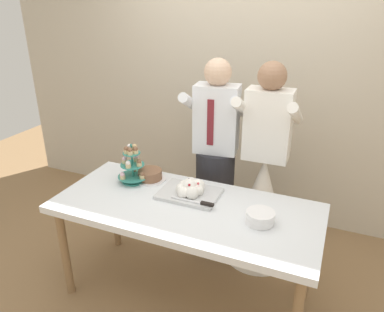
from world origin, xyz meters
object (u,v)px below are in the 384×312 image
(plate_stack, at_px, (260,217))
(round_cake, at_px, (150,175))
(main_cake_tray, at_px, (190,190))
(dessert_table, at_px, (185,215))
(cupcake_stand, at_px, (132,166))
(person_groom, at_px, (215,170))
(person_bride, at_px, (262,196))

(plate_stack, relative_size, round_cake, 0.76)
(main_cake_tray, distance_m, round_cake, 0.39)
(dessert_table, xyz_separation_m, main_cake_tray, (-0.03, 0.14, 0.12))
(dessert_table, relative_size, cupcake_stand, 5.90)
(main_cake_tray, relative_size, person_groom, 0.26)
(person_bride, bearing_deg, cupcake_stand, -150.68)
(main_cake_tray, xyz_separation_m, person_groom, (0.01, 0.51, -0.07))
(dessert_table, height_order, person_bride, person_bride)
(cupcake_stand, height_order, person_bride, person_bride)
(main_cake_tray, relative_size, person_bride, 0.26)
(cupcake_stand, bearing_deg, round_cake, 36.52)
(main_cake_tray, xyz_separation_m, plate_stack, (0.54, -0.15, -0.00))
(dessert_table, height_order, main_cake_tray, main_cake_tray)
(plate_stack, xyz_separation_m, person_bride, (-0.13, 0.67, -0.23))
(dessert_table, xyz_separation_m, cupcake_stand, (-0.51, 0.16, 0.21))
(main_cake_tray, bearing_deg, person_bride, 52.06)
(main_cake_tray, bearing_deg, cupcake_stand, 177.03)
(person_bride, bearing_deg, dessert_table, -120.01)
(round_cake, bearing_deg, cupcake_stand, -143.48)
(dessert_table, distance_m, person_bride, 0.77)
(dessert_table, relative_size, person_groom, 1.08)
(plate_stack, height_order, person_bride, person_bride)
(dessert_table, xyz_separation_m, person_bride, (0.38, 0.66, -0.12))
(round_cake, relative_size, person_groom, 0.14)
(main_cake_tray, xyz_separation_m, round_cake, (-0.38, 0.10, -0.00))
(dessert_table, xyz_separation_m, plate_stack, (0.51, -0.01, 0.11))
(dessert_table, distance_m, main_cake_tray, 0.18)
(main_cake_tray, height_order, person_groom, person_groom)
(plate_stack, bearing_deg, round_cake, 164.75)
(main_cake_tray, bearing_deg, plate_stack, -15.34)
(person_groom, bearing_deg, main_cake_tray, -90.72)
(dessert_table, relative_size, person_bride, 1.08)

